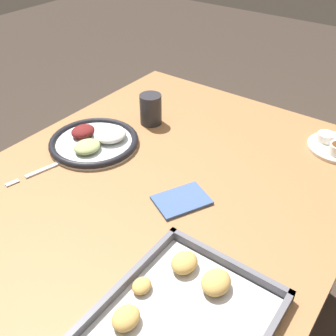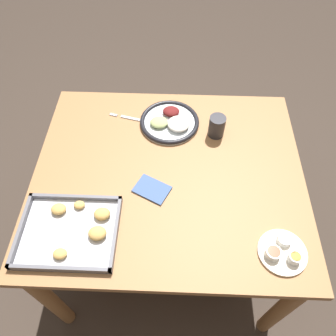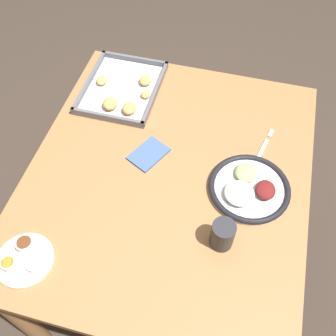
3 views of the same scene
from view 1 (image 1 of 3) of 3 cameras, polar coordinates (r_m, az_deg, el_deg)
ground_plane at (r=1.56m, az=0.04°, el=-22.15°), size 8.00×8.00×0.00m
dining_table at (r=1.09m, az=0.05°, el=-5.61°), size 1.06×0.91×0.71m
dinner_plate at (r=1.16m, az=-10.56°, el=3.88°), size 0.26×0.26×0.05m
fork at (r=1.10m, az=-17.42°, el=-0.14°), size 0.19×0.06×0.00m
baking_tray at (r=0.73m, az=1.89°, el=-20.84°), size 0.34×0.28×0.04m
drinking_cup at (r=1.24m, az=-2.52°, el=8.51°), size 0.07×0.07×0.10m
napkin at (r=0.95m, az=1.99°, el=-4.70°), size 0.15×0.14×0.01m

